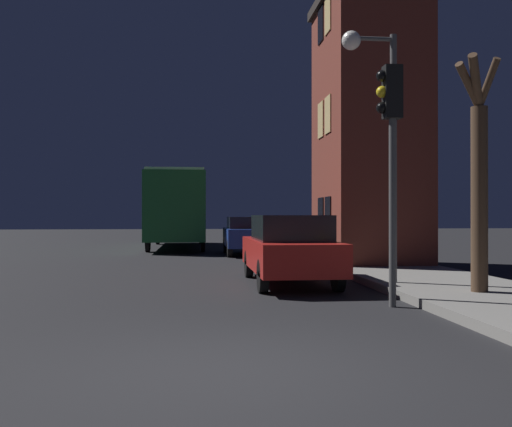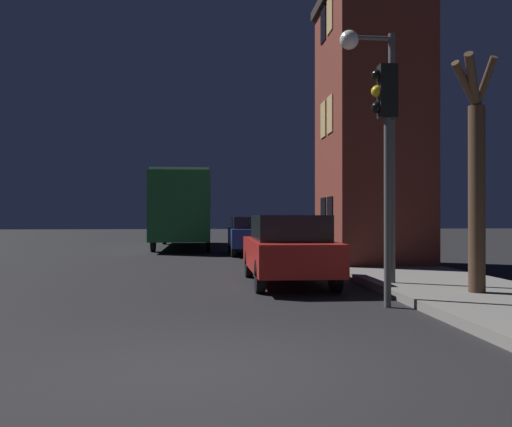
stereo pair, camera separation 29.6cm
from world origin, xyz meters
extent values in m
plane|color=black|center=(0.00, 0.00, 0.00)|extent=(120.00, 120.00, 0.00)
cube|color=brown|center=(4.91, 11.29, 4.14)|extent=(2.73, 3.87, 7.95)
cube|color=black|center=(3.52, 10.82, 1.56)|extent=(0.03, 0.70, 1.10)
cube|color=black|center=(3.52, 11.77, 1.56)|extent=(0.03, 0.70, 1.10)
cube|color=#E5C67F|center=(3.52, 10.82, 4.54)|extent=(0.03, 0.70, 1.10)
cube|color=#E5C67F|center=(3.52, 11.77, 4.54)|extent=(0.03, 0.70, 1.10)
cube|color=#E5C67F|center=(3.52, 10.82, 7.51)|extent=(0.03, 0.70, 1.10)
cube|color=black|center=(3.52, 11.77, 7.51)|extent=(0.03, 0.70, 1.10)
cylinder|color=#4C4C4C|center=(3.73, 5.80, 2.74)|extent=(0.14, 0.14, 5.16)
cylinder|color=#4C4C4C|center=(3.28, 5.80, 5.22)|extent=(0.90, 0.09, 0.09)
sphere|color=white|center=(2.83, 5.80, 5.17)|extent=(0.39, 0.39, 0.39)
cylinder|color=#4C4C4C|center=(2.94, 3.66, 1.60)|extent=(0.12, 0.12, 3.20)
cube|color=black|center=(2.94, 3.66, 3.65)|extent=(0.30, 0.24, 0.90)
sphere|color=black|center=(2.76, 3.66, 3.92)|extent=(0.20, 0.20, 0.20)
sphere|color=yellow|center=(2.76, 3.66, 3.65)|extent=(0.20, 0.20, 0.20)
sphere|color=black|center=(2.76, 3.66, 3.38)|extent=(0.20, 0.20, 0.20)
cylinder|color=#473323|center=(4.77, 4.21, 1.85)|extent=(0.30, 0.30, 3.38)
cylinder|color=#473323|center=(4.80, 3.94, 3.91)|extent=(0.19, 0.65, 0.82)
cylinder|color=#473323|center=(4.47, 3.98, 3.86)|extent=(0.77, 0.63, 0.76)
cylinder|color=#473323|center=(4.54, 3.87, 3.91)|extent=(0.66, 0.85, 0.86)
cube|color=#1E6B33|center=(-1.20, 22.14, 1.93)|extent=(2.51, 10.19, 2.90)
cube|color=black|center=(-1.20, 22.14, 2.45)|extent=(2.53, 9.37, 1.04)
cube|color=#B2B2B2|center=(-1.20, 22.14, 3.44)|extent=(2.38, 9.68, 0.12)
cylinder|color=black|center=(-0.04, 25.45, 0.48)|extent=(0.18, 0.96, 0.96)
cylinder|color=black|center=(-2.37, 25.45, 0.48)|extent=(0.18, 0.96, 0.96)
cylinder|color=black|center=(-0.04, 18.83, 0.48)|extent=(0.18, 0.96, 0.96)
cylinder|color=black|center=(-2.37, 18.83, 0.48)|extent=(0.18, 0.96, 0.96)
cube|color=#B21E19|center=(1.73, 7.09, 0.67)|extent=(1.72, 4.52, 0.66)
cube|color=black|center=(1.73, 6.86, 1.28)|extent=(1.51, 2.35, 0.56)
cylinder|color=black|center=(2.50, 8.56, 0.34)|extent=(0.18, 0.68, 0.68)
cylinder|color=black|center=(0.96, 8.56, 0.34)|extent=(0.18, 0.68, 0.68)
cylinder|color=black|center=(2.50, 5.62, 0.34)|extent=(0.18, 0.68, 0.68)
cylinder|color=black|center=(0.96, 5.62, 0.34)|extent=(0.18, 0.68, 0.68)
cube|color=navy|center=(1.68, 16.71, 0.69)|extent=(1.74, 3.92, 0.70)
cube|color=black|center=(1.68, 16.51, 1.27)|extent=(1.53, 2.04, 0.45)
cylinder|color=black|center=(2.46, 17.98, 0.34)|extent=(0.18, 0.69, 0.69)
cylinder|color=black|center=(0.90, 17.98, 0.34)|extent=(0.18, 0.69, 0.69)
cylinder|color=black|center=(2.46, 15.44, 0.34)|extent=(0.18, 0.69, 0.69)
cylinder|color=black|center=(0.90, 15.44, 0.34)|extent=(0.18, 0.69, 0.69)
camera|label=1|loc=(-0.40, -5.68, 1.55)|focal=40.00mm
camera|label=2|loc=(-0.10, -5.71, 1.55)|focal=40.00mm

